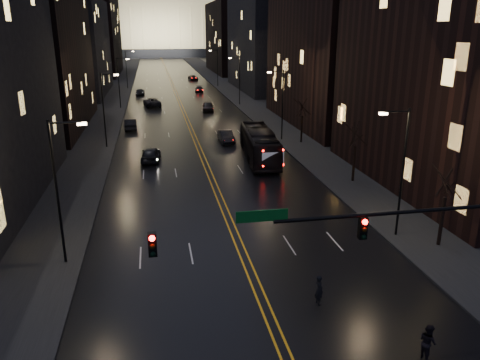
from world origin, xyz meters
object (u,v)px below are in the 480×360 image
traffic_signal (412,234)px  oncoming_car_a (151,154)px  pedestrian_a (319,290)px  receding_car_a (226,137)px  oncoming_car_b (131,124)px  bus (259,145)px  pedestrian_b (428,342)px

traffic_signal → oncoming_car_a: size_ratio=3.66×
pedestrian_a → traffic_signal: bearing=-143.2°
receding_car_a → oncoming_car_b: bearing=138.3°
traffic_signal → pedestrian_a: bearing=136.2°
oncoming_car_b → receding_car_a: (12.23, -10.39, -0.02)m
pedestrian_a → bus: bearing=-15.9°
traffic_signal → pedestrian_b: size_ratio=10.02×
bus → receding_car_a: size_ratio=2.71×
bus → oncoming_car_a: bus is taller
traffic_signal → pedestrian_b: traffic_signal is taller
pedestrian_a → pedestrian_b: 5.90m
bus → pedestrian_a: size_ratio=7.41×
bus → oncoming_car_b: bus is taller
traffic_signal → pedestrian_a: 6.03m
receding_car_a → pedestrian_b: 42.29m
traffic_signal → receding_car_a: traffic_signal is taller
bus → oncoming_car_a: bearing=176.4°
bus → pedestrian_b: size_ratio=7.21×
receding_car_a → pedestrian_b: (2.30, -42.23, 0.11)m
oncoming_car_b → pedestrian_a: size_ratio=2.82×
traffic_signal → oncoming_car_b: bearing=105.9°
traffic_signal → oncoming_car_a: traffic_signal is taller
bus → pedestrian_b: bus is taller
bus → pedestrian_a: bus is taller
oncoming_car_a → pedestrian_a: (8.55, -30.00, 0.04)m
traffic_signal → bus: size_ratio=1.39×
bus → oncoming_car_b: bearing=131.5°
receding_car_a → pedestrian_a: bearing=-92.7°
oncoming_car_a → receding_car_a: size_ratio=1.03×
traffic_signal → bus: 31.44m
traffic_signal → pedestrian_a: size_ratio=10.30×
oncoming_car_a → pedestrian_a: pedestrian_a is taller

